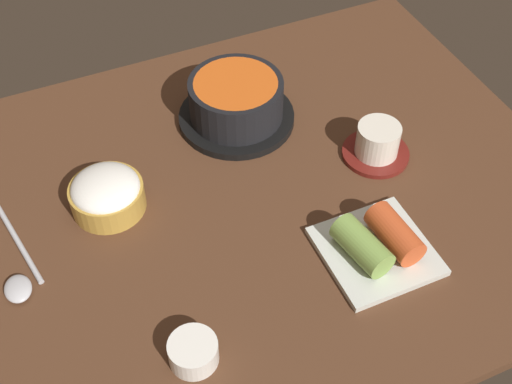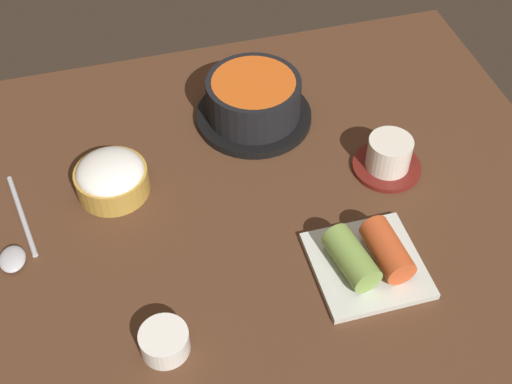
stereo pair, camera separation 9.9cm
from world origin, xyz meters
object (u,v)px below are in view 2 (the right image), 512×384
object	(u,v)px
stone_pot	(254,101)
kimchi_plate	(368,258)
rice_bowl	(111,177)
side_bowl_near	(164,341)
tea_cup_with_saucer	(388,156)
spoon	(16,244)

from	to	relation	value
stone_pot	kimchi_plate	size ratio (longest dim) A/B	1.30
rice_bowl	side_bowl_near	bearing A→B (deg)	-84.50
tea_cup_with_saucer	spoon	distance (cm)	55.94
rice_bowl	spoon	xyz separation A→B (cm)	(-14.60, -7.04, -2.32)
stone_pot	side_bowl_near	world-z (taller)	stone_pot
spoon	tea_cup_with_saucer	bearing A→B (deg)	0.57
rice_bowl	tea_cup_with_saucer	size ratio (longest dim) A/B	1.02
tea_cup_with_saucer	kimchi_plate	xyz separation A→B (cm)	(-9.85, -16.88, -0.59)
stone_pot	side_bowl_near	bearing A→B (deg)	-119.67
stone_pot	side_bowl_near	size ratio (longest dim) A/B	3.08
spoon	rice_bowl	bearing A→B (deg)	25.75
tea_cup_with_saucer	spoon	world-z (taller)	tea_cup_with_saucer
stone_pot	rice_bowl	size ratio (longest dim) A/B	1.76
rice_bowl	side_bowl_near	size ratio (longest dim) A/B	1.75
stone_pot	kimchi_plate	xyz separation A→B (cm)	(6.98, -33.21, -1.84)
tea_cup_with_saucer	rice_bowl	bearing A→B (deg)	171.08
spoon	kimchi_plate	bearing A→B (deg)	-19.52
kimchi_plate	spoon	bearing A→B (deg)	160.48
kimchi_plate	tea_cup_with_saucer	bearing A→B (deg)	59.73
stone_pot	spoon	xyz separation A→B (cm)	(-39.06, -16.89, -3.27)
rice_bowl	spoon	distance (cm)	16.37
tea_cup_with_saucer	spoon	xyz separation A→B (cm)	(-55.90, -0.56, -2.02)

